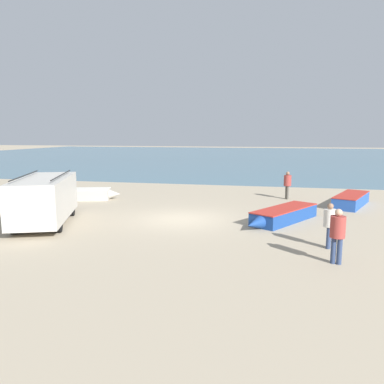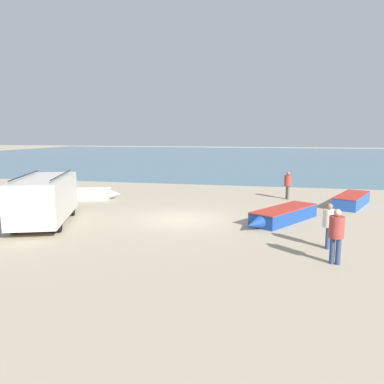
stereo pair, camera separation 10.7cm
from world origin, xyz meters
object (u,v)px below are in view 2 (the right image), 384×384
at_px(fishing_rowboat_0, 282,215).
at_px(fishing_rowboat_1, 87,194).
at_px(fisherman_1, 288,183).
at_px(fishing_rowboat_2, 352,200).
at_px(fisherman_0, 336,231).
at_px(fisherman_2, 329,222).
at_px(parked_van, 45,198).

bearing_deg(fishing_rowboat_0, fishing_rowboat_1, -75.49).
bearing_deg(fisherman_1, fishing_rowboat_0, -118.10).
relative_size(fishing_rowboat_0, fishing_rowboat_2, 1.01).
distance_m(fisherman_0, fisherman_2, 1.63).
relative_size(fishing_rowboat_0, fishing_rowboat_1, 1.19).
distance_m(fisherman_1, fisherman_2, 9.97).
xyz_separation_m(fishing_rowboat_1, fisherman_2, (13.00, -7.21, 0.63)).
xyz_separation_m(parked_van, fisherman_0, (11.72, -2.74, -0.12)).
distance_m(fishing_rowboat_0, fisherman_1, 6.26).
height_order(fishing_rowboat_1, fisherman_2, fisherman_2).
xyz_separation_m(parked_van, fishing_rowboat_2, (14.11, 7.52, -0.82)).
bearing_deg(fishing_rowboat_1, fisherman_0, -50.70).
bearing_deg(parked_van, fishing_rowboat_2, -82.57).
bearing_deg(fishing_rowboat_2, fishing_rowboat_0, 164.35).
bearing_deg(fisherman_2, fishing_rowboat_2, 88.12).
xyz_separation_m(fishing_rowboat_0, fisherman_0, (1.49, -5.34, 0.72)).
bearing_deg(fisherman_0, fishing_rowboat_0, -149.96).
xyz_separation_m(fishing_rowboat_2, fisherman_2, (-2.39, -8.64, 0.63)).
xyz_separation_m(fishing_rowboat_1, fisherman_0, (13.00, -8.84, 0.70)).
distance_m(parked_van, fishing_rowboat_2, 16.01).
height_order(parked_van, fishing_rowboat_0, parked_van).
height_order(fishing_rowboat_0, fishing_rowboat_2, fishing_rowboat_2).
bearing_deg(fishing_rowboat_0, fisherman_2, 53.24).
height_order(fishing_rowboat_2, fisherman_2, fisherman_2).
height_order(parked_van, fishing_rowboat_1, parked_van).
height_order(fishing_rowboat_1, fishing_rowboat_2, same).
bearing_deg(parked_van, fishing_rowboat_1, -8.78).
bearing_deg(fisherman_1, fisherman_2, -108.13).
distance_m(fishing_rowboat_0, fisherman_2, 4.05).
height_order(fisherman_1, fisherman_2, fisherman_1).
relative_size(fishing_rowboat_0, fisherman_2, 2.88).
bearing_deg(fisherman_1, parked_van, -164.75).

